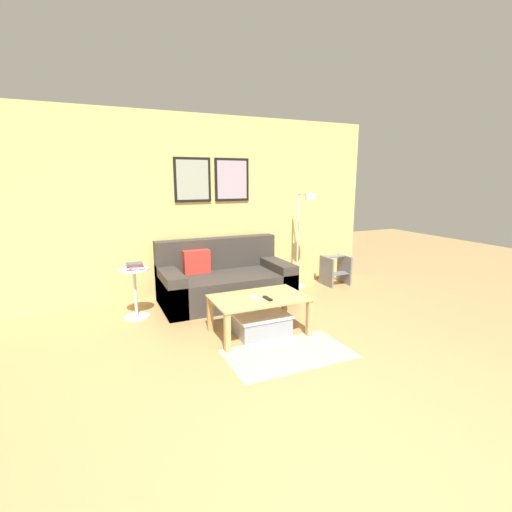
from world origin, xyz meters
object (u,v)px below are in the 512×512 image
storage_bin (262,324)px  step_stool (335,269)px  book_stack (135,266)px  side_table (135,288)px  cell_phone (255,297)px  coffee_table (259,303)px  floor_lamp (303,233)px  couch (224,281)px  remote_control (268,298)px

storage_bin → step_stool: 2.30m
book_stack → side_table: bearing=130.6°
book_stack → cell_phone: (1.10, -1.05, -0.23)m
coffee_table → storage_bin: 0.24m
storage_bin → floor_lamp: (1.28, 1.26, 0.76)m
couch → coffee_table: size_ratio=1.73×
book_stack → remote_control: size_ratio=1.49×
book_stack → step_stool: book_stack is taller
storage_bin → cell_phone: 0.32m
cell_phone → step_stool: 2.36m
coffee_table → floor_lamp: (1.30, 1.23, 0.52)m
book_stack → couch: bearing=8.1°
couch → cell_phone: (-0.08, -1.22, 0.14)m
couch → book_stack: 1.25m
storage_bin → step_stool: (1.91, 1.28, 0.13)m
side_table → remote_control: 1.69m
coffee_table → side_table: 1.58m
coffee_table → side_table: (-1.17, 1.06, 0.02)m
couch → step_stool: bearing=1.2°
couch → remote_control: 1.33m
storage_bin → step_stool: bearing=33.7°
step_stool → remote_control: bearing=-144.2°
side_table → remote_control: side_table is taller
book_stack → coffee_table: bearing=-42.0°
storage_bin → book_stack: (-1.17, 1.07, 0.54)m
couch → step_stool: size_ratio=3.81×
storage_bin → floor_lamp: 1.95m
coffee_table → step_stool: bearing=32.8°
side_table → remote_control: bearing=-43.7°
coffee_table → step_stool: 2.30m
couch → floor_lamp: floor_lamp is taller
couch → storage_bin: 1.25m
storage_bin → side_table: (-1.19, 1.09, 0.26)m
coffee_table → storage_bin: (0.02, -0.03, -0.24)m
storage_bin → remote_control: 0.33m
book_stack → step_stool: bearing=3.9°
couch → coffee_table: (-0.03, -1.21, 0.07)m
remote_control → storage_bin: bearing=107.6°
coffee_table → couch: bearing=88.6°
coffee_table → book_stack: book_stack is taller
couch → step_stool: couch is taller
book_stack → storage_bin: bearing=-42.3°
couch → cell_phone: 1.23m
floor_lamp → step_stool: floor_lamp is taller
coffee_table → floor_lamp: bearing=43.4°
storage_bin → floor_lamp: floor_lamp is taller
side_table → floor_lamp: bearing=3.9°
side_table → book_stack: size_ratio=2.76×
floor_lamp → side_table: 2.52m
storage_bin → book_stack: 1.68m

